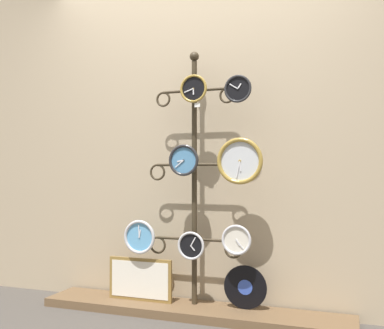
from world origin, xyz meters
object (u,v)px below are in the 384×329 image
(vinyl_record, at_px, (245,287))
(picture_frame, at_px, (140,279))
(clock_middle_right, at_px, (240,161))
(clock_middle_center, at_px, (184,160))
(display_stand, at_px, (194,214))
(clock_bottom_right, at_px, (237,240))
(clock_top_right, at_px, (238,89))
(clock_bottom_center, at_px, (191,246))
(clock_top_center, at_px, (194,89))
(clock_bottom_left, at_px, (140,237))

(vinyl_record, distance_m, picture_frame, 0.77)
(clock_middle_right, bearing_deg, clock_middle_center, 177.30)
(display_stand, height_order, clock_middle_right, display_stand)
(display_stand, relative_size, clock_middle_center, 8.41)
(clock_bottom_right, distance_m, picture_frame, 0.81)
(clock_top_right, bearing_deg, clock_middle_right, -54.86)
(display_stand, xyz_separation_m, clock_middle_right, (0.36, -0.11, 0.37))
(clock_middle_center, distance_m, clock_bottom_center, 0.60)
(clock_top_right, height_order, vinyl_record, clock_top_right)
(clock_top_center, distance_m, clock_bottom_left, 1.12)
(clock_top_right, height_order, clock_bottom_center, clock_top_right)
(clock_bottom_right, distance_m, vinyl_record, 0.35)
(clock_bottom_right, relative_size, vinyl_record, 0.68)
(clock_middle_right, bearing_deg, clock_bottom_center, 176.38)
(clock_middle_right, height_order, picture_frame, clock_middle_right)
(display_stand, bearing_deg, picture_frame, -172.31)
(display_stand, distance_m, clock_middle_center, 0.40)
(clock_top_center, bearing_deg, display_stand, 107.29)
(clock_middle_right, relative_size, picture_frame, 0.63)
(display_stand, bearing_deg, clock_bottom_right, -17.63)
(clock_bottom_left, bearing_deg, clock_middle_right, -0.61)
(clock_bottom_left, height_order, vinyl_record, clock_bottom_left)
(clock_middle_center, relative_size, picture_frame, 0.45)
(display_stand, relative_size, clock_top_right, 9.84)
(clock_bottom_left, distance_m, picture_frame, 0.32)
(clock_bottom_left, height_order, picture_frame, clock_bottom_left)
(display_stand, height_order, picture_frame, display_stand)
(clock_top_center, xyz_separation_m, clock_middle_right, (0.33, -0.00, -0.51))
(clock_middle_center, distance_m, clock_bottom_right, 0.66)
(picture_frame, bearing_deg, clock_middle_right, -4.18)
(clock_middle_center, bearing_deg, vinyl_record, 11.64)
(clock_top_right, height_order, clock_middle_center, clock_top_right)
(display_stand, bearing_deg, clock_bottom_left, -165.02)
(vinyl_record, bearing_deg, clock_bottom_right, -108.48)
(clock_bottom_center, relative_size, picture_frame, 0.40)
(clock_middle_right, relative_size, clock_bottom_center, 1.59)
(clock_middle_center, relative_size, clock_bottom_center, 1.12)
(clock_bottom_center, bearing_deg, clock_bottom_right, -3.32)
(clock_middle_center, bearing_deg, clock_bottom_left, -178.08)
(clock_top_center, xyz_separation_m, vinyl_record, (0.34, 0.10, -1.37))
(vinyl_record, bearing_deg, clock_middle_center, -168.36)
(clock_middle_center, xyz_separation_m, picture_frame, (-0.36, 0.04, -0.87))
(display_stand, distance_m, clock_bottom_right, 0.38)
(clock_top_right, relative_size, clock_middle_center, 0.86)
(display_stand, bearing_deg, clock_top_right, -13.93)
(clock_middle_center, relative_size, clock_middle_right, 0.71)
(clock_middle_center, relative_size, clock_bottom_left, 0.91)
(clock_top_right, height_order, picture_frame, clock_top_right)
(clock_top_center, relative_size, clock_middle_center, 0.89)
(clock_top_center, height_order, clock_bottom_left, clock_top_center)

